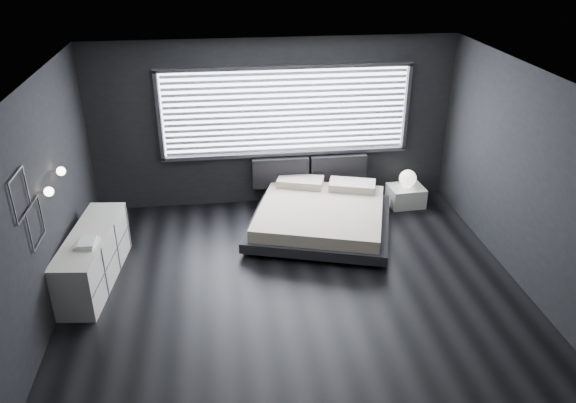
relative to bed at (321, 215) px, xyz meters
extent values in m
plane|color=black|center=(-0.61, -1.59, -0.25)|extent=(6.00, 6.00, 0.00)
plane|color=white|center=(-0.61, -1.59, 2.55)|extent=(6.00, 6.00, 0.00)
cube|color=black|center=(-0.61, 1.16, 1.15)|extent=(6.00, 0.04, 2.80)
cube|color=black|center=(-0.61, -4.34, 1.15)|extent=(6.00, 0.04, 2.80)
cube|color=black|center=(-3.61, -1.59, 1.15)|extent=(0.04, 5.50, 2.80)
cube|color=black|center=(2.39, -1.59, 1.15)|extent=(0.04, 5.50, 2.80)
cube|color=white|center=(-0.41, 1.14, 1.36)|extent=(4.00, 0.02, 1.38)
cube|color=#47474C|center=(-2.45, 1.11, 1.36)|extent=(0.06, 0.08, 1.48)
cube|color=#47474C|center=(1.63, 1.11, 1.36)|extent=(0.06, 0.08, 1.48)
cube|color=#47474C|center=(-0.41, 1.11, 2.09)|extent=(4.14, 0.08, 0.06)
cube|color=#47474C|center=(-0.41, 1.11, 0.63)|extent=(4.14, 0.08, 0.06)
cube|color=silver|center=(-0.41, 1.08, 1.36)|extent=(3.94, 0.03, 1.32)
cube|color=black|center=(-0.51, 1.05, 0.32)|extent=(0.96, 0.16, 0.52)
cube|color=black|center=(0.49, 1.05, 0.32)|extent=(0.96, 0.16, 0.52)
cylinder|color=silver|center=(-3.56, -1.54, 1.35)|extent=(0.10, 0.02, 0.02)
sphere|color=#FFE5B7|center=(-3.49, -1.54, 1.35)|extent=(0.11, 0.11, 0.11)
cylinder|color=silver|center=(-3.56, -0.94, 1.35)|extent=(0.10, 0.02, 0.02)
sphere|color=#FFE5B7|center=(-3.49, -0.94, 1.35)|extent=(0.11, 0.11, 0.11)
cube|color=#47474C|center=(-3.59, -2.14, 1.83)|extent=(0.01, 0.46, 0.02)
cube|color=#47474C|center=(-3.59, -2.14, 1.37)|extent=(0.01, 0.46, 0.02)
cube|color=#47474C|center=(-3.59, -1.91, 1.60)|extent=(0.01, 0.02, 0.46)
cube|color=#47474C|center=(-3.59, -2.37, 1.60)|extent=(0.01, 0.02, 0.46)
cube|color=#47474C|center=(-3.59, -1.89, 1.36)|extent=(0.01, 0.46, 0.02)
cube|color=#47474C|center=(-3.59, -1.89, 0.90)|extent=(0.01, 0.46, 0.02)
cube|color=#47474C|center=(-3.59, -1.66, 1.13)|extent=(0.01, 0.02, 0.46)
cube|color=#47474C|center=(-3.59, -2.12, 1.13)|extent=(0.01, 0.02, 0.46)
cube|color=black|center=(-1.13, -0.55, -0.22)|extent=(0.14, 0.14, 0.08)
cube|color=black|center=(0.62, -1.09, -0.22)|extent=(0.14, 0.14, 0.08)
cube|color=black|center=(-0.65, 1.01, -0.22)|extent=(0.14, 0.14, 0.08)
cube|color=black|center=(1.10, 0.48, -0.22)|extent=(0.14, 0.14, 0.08)
cube|color=black|center=(-0.01, -0.04, -0.10)|extent=(2.62, 2.56, 0.15)
cube|color=#C1B09A|center=(-0.01, -0.04, 0.07)|extent=(2.36, 2.36, 0.19)
cube|color=beige|center=(-0.21, 0.81, 0.23)|extent=(0.84, 0.61, 0.13)
cube|color=beige|center=(0.62, 0.55, 0.23)|extent=(0.84, 0.61, 0.13)
cube|color=silver|center=(1.61, 0.69, -0.09)|extent=(0.61, 0.52, 0.34)
sphere|color=white|center=(1.63, 0.72, 0.23)|extent=(0.29, 0.29, 0.29)
cube|color=silver|center=(-3.27, -1.01, 0.11)|extent=(0.71, 1.87, 0.73)
cube|color=#47474C|center=(-3.02, -1.04, 0.11)|extent=(0.21, 1.80, 0.71)
cube|color=white|center=(-3.25, -1.30, 0.50)|extent=(0.28, 0.34, 0.04)
cube|color=white|center=(-3.24, -1.32, 0.53)|extent=(0.21, 0.28, 0.03)
camera|label=1|loc=(-1.49, -7.67, 4.11)|focal=35.00mm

